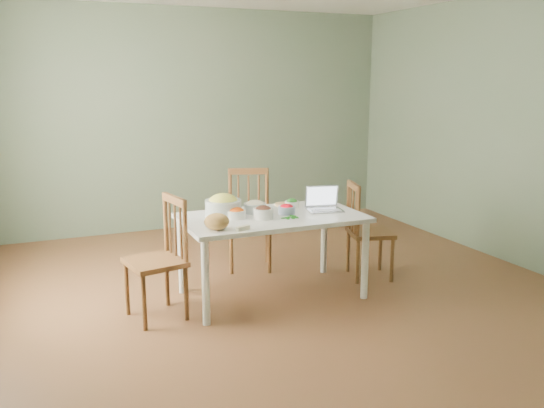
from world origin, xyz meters
name	(u,v)px	position (x,y,z in m)	size (l,w,h in m)	color
floor	(278,288)	(0.00, 0.00, 0.00)	(5.00, 5.00, 0.00)	brown
wall_back	(198,120)	(0.00, 2.50, 1.35)	(5.00, 0.00, 2.70)	#586E54
wall_front	(494,189)	(0.00, -2.50, 1.35)	(5.00, 0.00, 2.70)	#586E54
wall_right	(502,129)	(2.50, 0.00, 1.35)	(0.00, 5.00, 2.70)	#586E54
dining_table	(272,256)	(-0.11, -0.14, 0.36)	(1.53, 0.86, 0.72)	white
chair_far	(249,220)	(-0.02, 0.65, 0.49)	(0.43, 0.41, 0.98)	#45301B
chair_left	(155,259)	(-1.14, -0.21, 0.48)	(0.42, 0.40, 0.96)	#45301B
chair_right	(370,230)	(0.93, -0.05, 0.46)	(0.40, 0.38, 0.91)	#45301B
bread_boule	(217,222)	(-0.68, -0.40, 0.78)	(0.20, 0.20, 0.13)	#B28351
butter_stick	(243,228)	(-0.51, -0.50, 0.73)	(0.12, 0.04, 0.03)	beige
bowl_squash	(223,205)	(-0.49, 0.04, 0.81)	(0.31, 0.31, 0.18)	gold
bowl_carrot	(237,213)	(-0.42, -0.11, 0.76)	(0.16, 0.16, 0.09)	#DD5100
bowl_onion	(255,207)	(-0.20, 0.03, 0.77)	(0.19, 0.19, 0.11)	white
bowl_mushroom	(263,212)	(-0.22, -0.21, 0.77)	(0.16, 0.16, 0.11)	#3A2018
bowl_redpep	(287,209)	(0.03, -0.13, 0.76)	(0.14, 0.14, 0.09)	red
bowl_broccoli	(292,203)	(0.17, 0.08, 0.76)	(0.13, 0.13, 0.08)	#0D3E0A
flatbread	(284,204)	(0.15, 0.19, 0.72)	(0.18, 0.18, 0.02)	#E4C185
basil_bunch	(289,217)	(-0.01, -0.27, 0.73)	(0.18, 0.18, 0.02)	#146C15
laptop	(325,199)	(0.38, -0.16, 0.82)	(0.30, 0.24, 0.21)	silver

